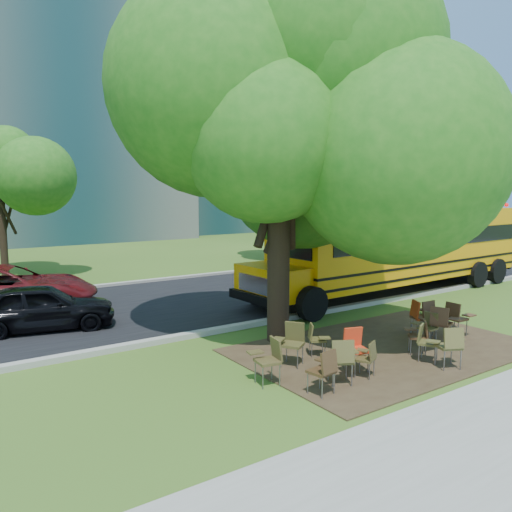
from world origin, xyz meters
TOP-DOWN VIEW (x-y plane):
  - ground at (0.00, 0.00)m, footprint 160.00×160.00m
  - dirt_patch at (1.00, -0.50)m, footprint 7.00×4.50m
  - asphalt_road at (0.00, 7.00)m, footprint 80.00×8.00m
  - kerb_near at (0.00, 3.00)m, footprint 80.00×0.25m
  - kerb_far at (0.00, 11.10)m, footprint 80.00×0.25m
  - building_right at (24.00, 38.00)m, footprint 30.00×16.00m
  - bg_tree_2 at (-5.00, 16.00)m, footprint 4.80×4.80m
  - bg_tree_3 at (8.00, 14.00)m, footprint 5.60×5.60m
  - bg_tree_4 at (16.00, 13.00)m, footprint 5.00×5.00m
  - main_tree at (-0.75, 1.49)m, footprint 7.20×7.20m
  - school_bus at (6.96, 4.00)m, footprint 12.75×3.28m
  - chair_0 at (-2.10, -1.74)m, footprint 0.60×0.60m
  - chair_1 at (-1.48, -1.57)m, footprint 0.79×0.62m
  - chair_2 at (-0.78, -1.57)m, footprint 0.52×0.61m
  - chair_3 at (-0.71, -1.13)m, footprint 0.71×0.56m
  - chair_4 at (1.04, -2.23)m, footprint 0.78×0.61m
  - chair_5 at (1.00, -1.63)m, footprint 0.57×0.69m
  - chair_6 at (2.17, -0.80)m, footprint 0.50×0.53m
  - chair_7 at (2.47, -0.99)m, footprint 0.72×0.65m
  - chair_8 at (-2.60, -0.70)m, footprint 0.54×0.67m
  - chair_9 at (-1.59, -0.13)m, footprint 0.79×0.63m
  - chair_10 at (-0.77, 0.02)m, footprint 0.51×0.65m
  - chair_11 at (1.33, -1.21)m, footprint 0.56×0.71m
  - chair_12 at (2.57, -0.27)m, footprint 0.62×0.79m
  - chair_13 at (2.65, -0.35)m, footprint 0.66×0.57m
  - chair_14 at (3.27, -0.85)m, footprint 0.54×0.60m
  - black_car at (-5.50, 5.88)m, footprint 4.08×2.36m
  - bg_car_red at (-5.94, 8.66)m, footprint 5.92×4.15m

SIDE VIEW (x-z plane):
  - ground at x=0.00m, z-range 0.00..0.00m
  - dirt_patch at x=1.00m, z-range 0.00..0.03m
  - asphalt_road at x=0.00m, z-range 0.00..0.04m
  - kerb_near at x=0.00m, z-range 0.00..0.14m
  - kerb_far at x=0.00m, z-range 0.00..0.14m
  - chair_10 at x=-0.77m, z-range 0.09..0.86m
  - chair_2 at x=-0.78m, z-range 0.09..0.86m
  - chair_6 at x=2.17m, z-range 0.09..0.89m
  - chair_11 at x=1.33m, z-range 0.10..0.93m
  - chair_5 at x=1.00m, z-range 0.10..0.95m
  - chair_0 at x=-2.10m, z-range 0.10..0.99m
  - chair_3 at x=-0.71m, z-range 0.11..1.02m
  - chair_8 at x=-2.60m, z-range 0.11..1.03m
  - chair_14 at x=3.27m, z-range 0.11..1.04m
  - chair_12 at x=2.57m, z-range 0.11..1.06m
  - chair_4 at x=1.04m, z-range 0.11..1.06m
  - chair_9 at x=-1.59m, z-range 0.11..1.06m
  - chair_7 at x=2.47m, z-range 0.11..1.06m
  - chair_1 at x=-1.48m, z-range 0.11..1.06m
  - chair_13 at x=2.65m, z-range 0.11..1.09m
  - black_car at x=-5.50m, z-range 0.00..1.31m
  - bg_car_red at x=-5.94m, z-range 0.00..1.50m
  - school_bus at x=6.96m, z-range 0.24..3.34m
  - bg_tree_2 at x=-5.00m, z-range 0.90..7.52m
  - bg_tree_4 at x=16.00m, z-range 0.92..7.77m
  - bg_tree_3 at x=8.00m, z-range 1.11..8.95m
  - main_tree at x=-0.75m, z-range 0.93..10.01m
  - building_right at x=24.00m, z-range 0.00..25.00m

